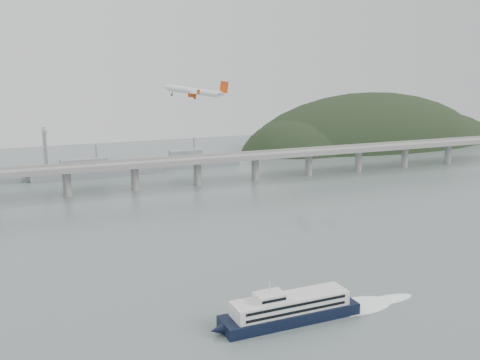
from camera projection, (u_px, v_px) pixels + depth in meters
name	position (u px, v px, depth m)	size (l,w,h in m)	color
ground	(283.00, 280.00, 260.33)	(900.00, 900.00, 0.00)	slate
bridge	(171.00, 165.00, 437.90)	(800.00, 22.00, 23.90)	gray
headland	(379.00, 159.00, 667.23)	(365.00, 155.00, 156.00)	black
ferry	(290.00, 309.00, 219.54)	(93.43, 18.07, 17.62)	black
airliner	(196.00, 92.00, 338.41)	(39.15, 36.47, 11.19)	white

